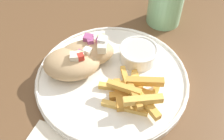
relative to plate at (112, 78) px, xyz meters
name	(u,v)px	position (x,y,z in m)	size (l,w,h in m)	color
table	(132,93)	(0.04, 0.04, -0.08)	(1.28, 1.28, 0.74)	brown
plate	(112,78)	(0.00, 0.00, 0.00)	(0.30, 0.30, 0.02)	white
pita_sandwich_near	(72,63)	(-0.08, -0.01, 0.03)	(0.13, 0.12, 0.06)	tan
pita_sandwich_far	(87,53)	(-0.06, 0.02, 0.03)	(0.13, 0.11, 0.06)	tan
fries_pile	(133,93)	(0.05, -0.03, 0.02)	(0.13, 0.10, 0.04)	#E5B251
sauce_ramekin	(136,53)	(0.03, 0.06, 0.02)	(0.08, 0.08, 0.03)	white
water_glass	(165,5)	(0.06, 0.22, 0.04)	(0.08, 0.08, 0.10)	#8CCC93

